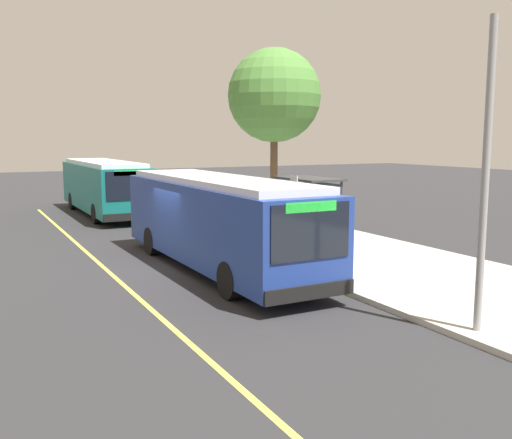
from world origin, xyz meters
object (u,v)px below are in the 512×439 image
at_px(transit_bus_second, 104,185).
at_px(pedestrian_commuter, 255,215).
at_px(waiting_bench, 309,227).
at_px(route_sign_post, 294,204).
at_px(transit_bus_main, 218,219).

height_order(transit_bus_second, pedestrian_commuter, transit_bus_second).
height_order(waiting_bench, route_sign_post, route_sign_post).
bearing_deg(waiting_bench, transit_bus_second, -156.79).
height_order(transit_bus_main, pedestrian_commuter, transit_bus_main).
distance_m(transit_bus_main, transit_bus_second, 15.14).
bearing_deg(waiting_bench, pedestrian_commuter, -117.64).
bearing_deg(transit_bus_main, route_sign_post, 87.09).
bearing_deg(route_sign_post, waiting_bench, 138.99).
height_order(route_sign_post, pedestrian_commuter, route_sign_post).
bearing_deg(transit_bus_main, transit_bus_second, -179.18).
distance_m(transit_bus_main, waiting_bench, 5.87).
relative_size(waiting_bench, pedestrian_commuter, 0.95).
relative_size(transit_bus_second, route_sign_post, 3.89).
height_order(waiting_bench, pedestrian_commuter, pedestrian_commuter).
xyz_separation_m(transit_bus_second, pedestrian_commuter, (11.49, 3.43, -0.50)).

